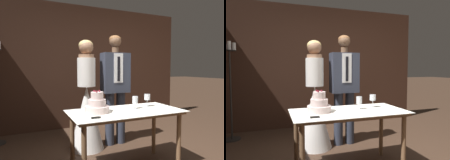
% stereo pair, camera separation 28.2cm
% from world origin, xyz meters
% --- Properties ---
extents(wall_back, '(4.57, 0.12, 2.60)m').
position_xyz_m(wall_back, '(0.00, 2.38, 1.30)').
color(wall_back, '#382116').
rests_on(wall_back, ground_plane).
extents(cake_table, '(1.41, 0.70, 0.75)m').
position_xyz_m(cake_table, '(-0.13, 0.30, 0.66)').
color(cake_table, brown).
rests_on(cake_table, ground_plane).
extents(tiered_cake, '(0.29, 0.29, 0.27)m').
position_xyz_m(tiered_cake, '(-0.49, 0.35, 0.84)').
color(tiered_cake, beige).
rests_on(tiered_cake, cake_table).
extents(cake_knife, '(0.41, 0.04, 0.02)m').
position_xyz_m(cake_knife, '(-0.53, 0.08, 0.76)').
color(cake_knife, silver).
rests_on(cake_knife, cake_table).
extents(wine_glass_near, '(0.07, 0.07, 0.16)m').
position_xyz_m(wine_glass_near, '(0.03, 0.35, 0.86)').
color(wine_glass_near, silver).
rests_on(wine_glass_near, cake_table).
extents(wine_glass_middle, '(0.08, 0.08, 0.17)m').
position_xyz_m(wine_glass_middle, '(0.26, 0.41, 0.87)').
color(wine_glass_middle, silver).
rests_on(wine_glass_middle, cake_table).
extents(bride, '(0.54, 0.54, 1.71)m').
position_xyz_m(bride, '(-0.38, 1.14, 0.64)').
color(bride, white).
rests_on(bride, ground_plane).
extents(groom, '(0.45, 0.25, 1.81)m').
position_xyz_m(groom, '(0.11, 1.14, 1.01)').
color(groom, '#333847').
rests_on(groom, ground_plane).
extents(candle_stand, '(0.28, 0.28, 1.74)m').
position_xyz_m(candle_stand, '(-1.71, 1.93, 0.88)').
color(candle_stand, black).
rests_on(candle_stand, ground_plane).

